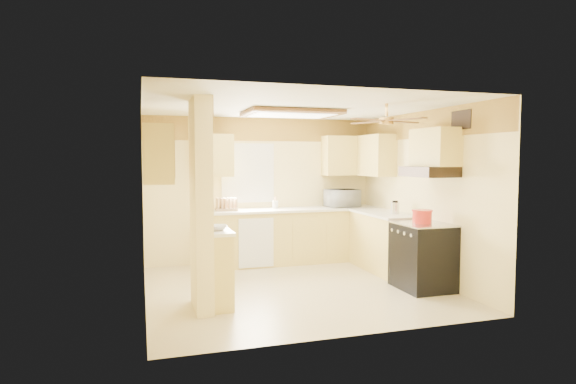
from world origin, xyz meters
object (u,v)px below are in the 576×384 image
object	(u,v)px
stove	(423,256)
bowl	(217,228)
dutch_oven	(422,216)
microwave	(342,198)
kettle	(395,208)

from	to	relation	value
stove	bowl	bearing A→B (deg)	179.68
stove	dutch_oven	xyz separation A→B (m)	(-0.02, 0.01, 0.55)
stove	microwave	size ratio (longest dim) A/B	1.63
dutch_oven	kettle	size ratio (longest dim) A/B	1.35
stove	kettle	world-z (taller)	kettle
bowl	dutch_oven	xyz separation A→B (m)	(2.81, -0.01, 0.04)
stove	dutch_oven	distance (m)	0.55
kettle	microwave	bearing A→B (deg)	106.37
bowl	dutch_oven	bearing A→B (deg)	-0.19
dutch_oven	bowl	bearing A→B (deg)	179.81
microwave	kettle	distance (m)	1.28
stove	bowl	size ratio (longest dim) A/B	3.74
dutch_oven	kettle	distance (m)	0.91
stove	microwave	distance (m)	2.25
microwave	dutch_oven	size ratio (longest dim) A/B	2.02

